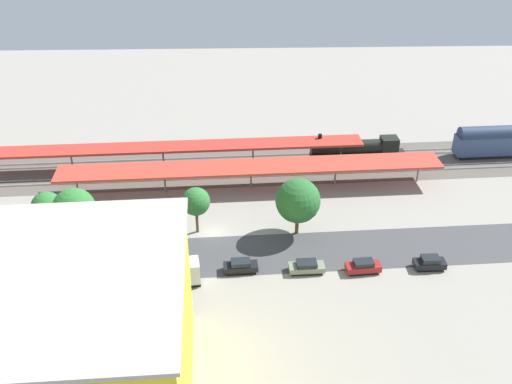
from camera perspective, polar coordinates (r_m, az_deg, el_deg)
ground_plane at (r=83.40m, az=-4.25°, el=-4.03°), size 176.86×176.86×0.00m
rail_bed at (r=100.07m, az=-3.90°, el=2.40°), size 111.07×19.25×0.01m
street_asphalt at (r=78.89m, az=-4.38°, el=-6.34°), size 110.84×14.20×0.01m
track_rails at (r=99.99m, az=-3.90°, el=2.49°), size 110.42×12.82×0.12m
platform_canopy_near at (r=91.93m, az=-0.51°, el=2.48°), size 61.29×8.34×4.09m
platform_canopy_far at (r=99.44m, az=-9.21°, el=4.36°), size 68.53×7.40×4.09m
locomotive at (r=104.07m, az=10.14°, el=4.21°), size 17.01×3.24×4.82m
passenger_coach at (r=111.51m, az=23.15°, el=4.71°), size 17.00×3.77×5.78m
parked_car_0 at (r=79.50m, az=16.73°, el=-6.74°), size 4.12×1.87×1.79m
parked_car_1 at (r=76.89m, az=10.51°, el=-7.26°), size 4.65×2.14×1.73m
parked_car_2 at (r=75.96m, az=5.00°, el=-7.39°), size 4.72×2.09×1.58m
parked_car_3 at (r=75.75m, az=-1.52°, el=-7.34°), size 4.57×2.07×1.68m
parked_car_4 at (r=75.96m, az=-7.71°, el=-7.57°), size 4.30×1.79×1.62m
parked_car_5 at (r=77.29m, az=-13.36°, el=-7.38°), size 4.82×2.19×1.82m
parked_car_6 at (r=79.54m, az=-19.78°, el=-7.36°), size 4.48×2.01×1.72m
box_truck_0 at (r=73.88m, az=-9.00°, el=-8.09°), size 9.32×3.75×3.27m
street_tree_0 at (r=80.36m, az=4.15°, el=-0.87°), size 6.30×6.30×8.59m
street_tree_1 at (r=83.51m, az=-17.48°, el=-1.62°), size 5.95×5.95×7.69m
street_tree_2 at (r=84.63m, az=-19.90°, el=-1.42°), size 4.32×4.32×7.16m
street_tree_3 at (r=81.05m, az=-5.95°, el=-0.96°), size 4.03×4.03×7.12m
traffic_light at (r=76.17m, az=-20.19°, el=-5.92°), size 0.50×0.36×6.57m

